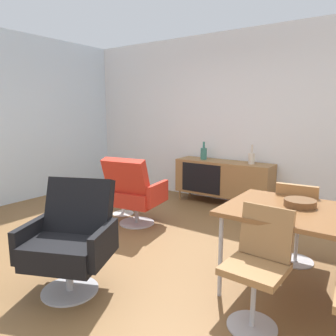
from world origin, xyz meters
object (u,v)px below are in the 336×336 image
at_px(dining_table, 328,220).
at_px(side_table_round, 123,193).
at_px(sideboard, 223,178).
at_px(fruit_bowl, 122,177).
at_px(vase_sculptural_dark, 252,158).
at_px(armchair_black_shell, 71,237).
at_px(wooden_bowl_on_table, 300,203).
at_px(dining_chair_back_left, 297,220).
at_px(dining_chair_front_left, 258,263).
at_px(lounge_chair_red, 134,192).
at_px(vase_cobalt, 204,153).

relative_size(dining_table, side_table_round, 3.08).
xyz_separation_m(sideboard, fruit_bowl, (-1.02, -1.31, 0.12)).
distance_m(vase_sculptural_dark, armchair_black_shell, 3.14).
bearing_deg(wooden_bowl_on_table, dining_chair_back_left, 103.52).
xyz_separation_m(dining_chair_back_left, side_table_round, (-2.54, 0.21, -0.15)).
xyz_separation_m(dining_table, dining_chair_back_left, (-0.35, 0.56, -0.23)).
bearing_deg(fruit_bowl, dining_chair_front_left, -27.63).
height_order(vase_sculptural_dark, dining_table, vase_sculptural_dark).
bearing_deg(dining_chair_front_left, vase_sculptural_dark, 111.73).
bearing_deg(dining_table, armchair_black_shell, -151.17).
height_order(dining_chair_back_left, lounge_chair_red, lounge_chair_red).
xyz_separation_m(vase_cobalt, vase_sculptural_dark, (0.84, 0.00, -0.01)).
distance_m(vase_cobalt, armchair_black_shell, 3.14).
height_order(dining_chair_back_left, armchair_black_shell, armchair_black_shell).
bearing_deg(wooden_bowl_on_table, dining_chair_front_left, -99.60).
bearing_deg(vase_sculptural_dark, wooden_bowl_on_table, -59.63).
distance_m(wooden_bowl_on_table, dining_chair_front_left, 0.73).
relative_size(vase_sculptural_dark, fruit_bowl, 1.51).
bearing_deg(side_table_round, vase_sculptural_dark, 41.49).
bearing_deg(side_table_round, dining_chair_front_left, -27.65).
relative_size(vase_cobalt, side_table_round, 0.57).
xyz_separation_m(dining_table, lounge_chair_red, (-2.42, 0.49, -0.23)).
distance_m(wooden_bowl_on_table, lounge_chair_red, 2.24).
bearing_deg(wooden_bowl_on_table, lounge_chair_red, 169.91).
height_order(dining_table, lounge_chair_red, lounge_chair_red).
bearing_deg(dining_chair_front_left, fruit_bowl, 152.37).
relative_size(sideboard, vase_cobalt, 5.36).
height_order(vase_cobalt, lounge_chair_red, vase_cobalt).
height_order(lounge_chair_red, fruit_bowl, lounge_chair_red).
distance_m(armchair_black_shell, fruit_bowl, 2.07).
xyz_separation_m(vase_sculptural_dark, fruit_bowl, (-1.49, -1.32, -0.26)).
relative_size(vase_sculptural_dark, armchair_black_shell, 0.32).
xyz_separation_m(vase_sculptural_dark, dining_chair_back_left, (1.06, -1.53, -0.35)).
distance_m(side_table_round, fruit_bowl, 0.24).
relative_size(sideboard, side_table_round, 3.08).
height_order(wooden_bowl_on_table, fruit_bowl, wooden_bowl_on_table).
bearing_deg(lounge_chair_red, wooden_bowl_on_table, -10.09).
bearing_deg(armchair_black_shell, lounge_chair_red, 111.60).
height_order(sideboard, side_table_round, sideboard).
xyz_separation_m(dining_chair_back_left, armchair_black_shell, (-1.48, -1.57, -0.00)).
relative_size(vase_cobalt, lounge_chair_red, 0.32).
height_order(vase_cobalt, dining_chair_front_left, vase_cobalt).
bearing_deg(lounge_chair_red, dining_table, -11.36).
relative_size(sideboard, armchair_black_shell, 1.69).
xyz_separation_m(vase_cobalt, fruit_bowl, (-0.65, -1.32, -0.26)).
height_order(vase_cobalt, side_table_round, vase_cobalt).
bearing_deg(side_table_round, vase_cobalt, 63.74).
height_order(dining_chair_back_left, fruit_bowl, dining_chair_back_left).
xyz_separation_m(wooden_bowl_on_table, dining_chair_front_left, (-0.11, -0.66, -0.30)).
bearing_deg(vase_sculptural_dark, sideboard, -179.77).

